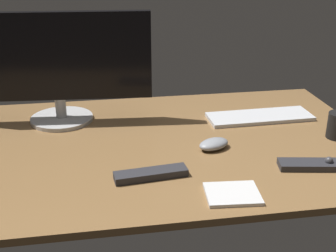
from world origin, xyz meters
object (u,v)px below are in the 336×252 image
object	(u,v)px
notepad	(232,194)
keyboard	(260,117)
media_remote	(314,165)
computer_mouse	(214,144)
tv_remote	(151,174)
monitor	(56,64)

from	to	relation	value
notepad	keyboard	bearing A→B (deg)	62.87
keyboard	media_remote	distance (cm)	36.82
computer_mouse	tv_remote	xyz separation A→B (cm)	(-20.60, -14.18, -0.50)
monitor	media_remote	world-z (taller)	monitor
monitor	tv_remote	xyz separation A→B (cm)	(25.00, -44.15, -18.97)
computer_mouse	monitor	bearing A→B (deg)	122.45
monitor	media_remote	xyz separation A→B (cm)	(69.51, -46.07, -19.01)
notepad	tv_remote	bearing A→B (deg)	146.95
keyboard	media_remote	size ratio (longest dim) A/B	1.85
keyboard	notepad	bearing A→B (deg)	-118.60
tv_remote	notepad	world-z (taller)	tv_remote
media_remote	notepad	distance (cm)	27.95
keyboard	notepad	xyz separation A→B (cm)	(-24.00, -46.84, -0.19)
media_remote	notepad	xyz separation A→B (cm)	(-26.07, -10.08, -0.51)
computer_mouse	tv_remote	distance (cm)	25.01
monitor	media_remote	size ratio (longest dim) A/B	3.19
keyboard	computer_mouse	xyz separation A→B (cm)	(-21.84, -20.66, 0.87)
tv_remote	notepad	xyz separation A→B (cm)	(18.44, -12.00, -0.56)
computer_mouse	media_remote	xyz separation A→B (cm)	(23.91, -16.10, -0.55)
keyboard	computer_mouse	bearing A→B (deg)	-138.06
keyboard	computer_mouse	size ratio (longest dim) A/B	3.69
computer_mouse	media_remote	bearing A→B (deg)	-58.18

